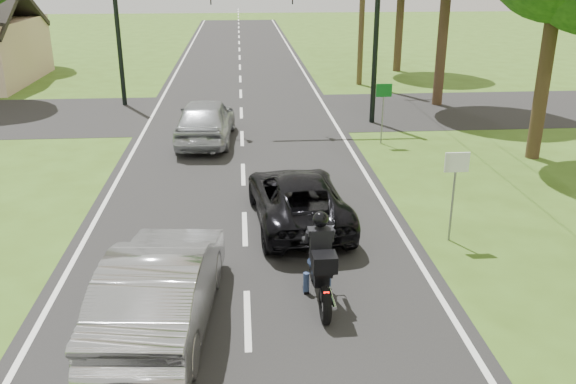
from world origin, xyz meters
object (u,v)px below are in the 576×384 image
object	(u,v)px
motorcycle_rider	(320,268)
traffic_signal	(328,16)
sign_white	(456,175)
silver_sedan	(162,286)
dark_suv	(298,198)
sign_green	(383,99)
silver_suv	(205,120)

from	to	relation	value
motorcycle_rider	traffic_signal	bearing A→B (deg)	80.77
traffic_signal	sign_white	size ratio (longest dim) A/B	3.00
motorcycle_rider	traffic_signal	xyz separation A→B (m)	(1.97, 13.49, 3.41)
silver_sedan	motorcycle_rider	bearing A→B (deg)	-163.60
dark_suv	traffic_signal	bearing A→B (deg)	-106.13
silver_sedan	dark_suv	bearing A→B (deg)	-117.25
silver_sedan	traffic_signal	bearing A→B (deg)	-103.55
sign_green	sign_white	bearing A→B (deg)	-91.43
traffic_signal	dark_suv	bearing A→B (deg)	-101.82
dark_suv	silver_suv	world-z (taller)	silver_suv
silver_sedan	silver_suv	size ratio (longest dim) A/B	1.01
sign_green	silver_suv	bearing A→B (deg)	173.42
traffic_signal	sign_green	bearing A→B (deg)	-62.62
dark_suv	sign_green	bearing A→B (deg)	-122.57
silver_suv	motorcycle_rider	bearing A→B (deg)	107.03
traffic_signal	sign_white	xyz separation A→B (m)	(1.36, -11.02, -2.54)
sign_white	sign_green	bearing A→B (deg)	88.57
silver_suv	sign_white	size ratio (longest dim) A/B	2.18
motorcycle_rider	sign_white	xyz separation A→B (m)	(3.33, 2.47, 0.87)
traffic_signal	motorcycle_rider	bearing A→B (deg)	-98.29
dark_suv	silver_suv	size ratio (longest dim) A/B	0.99
silver_suv	sign_white	distance (m)	10.59
motorcycle_rider	sign_green	xyz separation A→B (m)	(3.53, 10.47, 0.87)
silver_sedan	sign_white	distance (m)	6.91
silver_sedan	traffic_signal	size ratio (longest dim) A/B	0.73
motorcycle_rider	silver_suv	xyz separation A→B (m)	(-2.64, 11.18, 0.08)
dark_suv	silver_sedan	distance (m)	5.15
silver_sedan	sign_white	size ratio (longest dim) A/B	2.21
motorcycle_rider	silver_sedan	xyz separation A→B (m)	(-2.84, -0.56, 0.06)
sign_white	dark_suv	bearing A→B (deg)	158.82
silver_suv	traffic_signal	size ratio (longest dim) A/B	0.72
motorcycle_rider	silver_suv	world-z (taller)	motorcycle_rider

